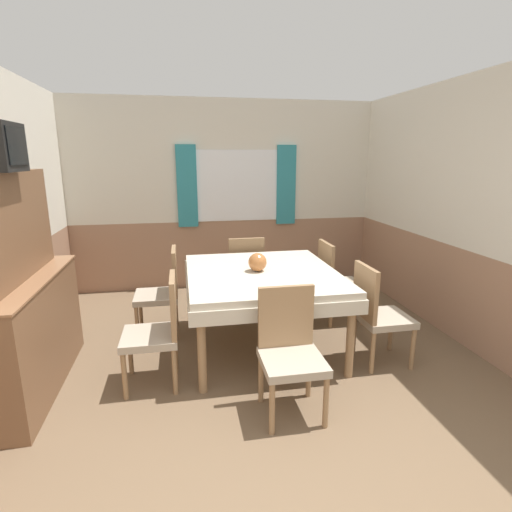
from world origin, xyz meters
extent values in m
cube|color=silver|center=(0.00, 4.41, 1.77)|extent=(4.61, 0.05, 1.65)
cube|color=#9E755B|center=(0.00, 4.41, 0.47)|extent=(4.61, 0.05, 0.95)
cube|color=white|center=(0.17, 4.38, 1.44)|extent=(1.23, 0.01, 0.97)
cube|color=teal|center=(-0.52, 4.36, 1.44)|extent=(0.27, 0.03, 1.11)
cube|color=teal|center=(0.87, 4.36, 1.44)|extent=(0.27, 0.03, 1.11)
cube|color=#9E755B|center=(-2.13, 2.19, 0.47)|extent=(0.05, 4.79, 0.95)
cube|color=silver|center=(2.13, 2.19, 1.77)|extent=(0.05, 4.79, 1.65)
cube|color=#9E755B|center=(2.13, 2.19, 0.47)|extent=(0.05, 4.79, 0.95)
cube|color=beige|center=(0.12, 2.37, 0.75)|extent=(1.40, 1.54, 0.06)
cube|color=beige|center=(0.12, 2.37, 0.66)|extent=(1.43, 1.57, 0.12)
cylinder|color=#93704C|center=(-0.50, 1.67, 0.36)|extent=(0.07, 0.07, 0.72)
cylinder|color=#93704C|center=(0.74, 1.67, 0.36)|extent=(0.07, 0.07, 0.72)
cylinder|color=#93704C|center=(-0.50, 3.06, 0.36)|extent=(0.07, 0.07, 0.72)
cylinder|color=#93704C|center=(0.74, 3.06, 0.36)|extent=(0.07, 0.07, 0.72)
cylinder|color=#93704C|center=(0.31, 1.08, 0.19)|extent=(0.04, 0.04, 0.39)
cylinder|color=#93704C|center=(-0.07, 1.08, 0.19)|extent=(0.04, 0.04, 0.39)
cylinder|color=#93704C|center=(0.31, 1.46, 0.19)|extent=(0.04, 0.04, 0.39)
cylinder|color=#93704C|center=(-0.07, 1.46, 0.19)|extent=(0.04, 0.04, 0.39)
cube|color=tan|center=(0.12, 1.27, 0.42)|extent=(0.44, 0.44, 0.06)
cube|color=#93704C|center=(0.12, 1.47, 0.68)|extent=(0.42, 0.04, 0.47)
cylinder|color=#93704C|center=(1.33, 2.06, 0.19)|extent=(0.04, 0.04, 0.39)
cylinder|color=#93704C|center=(1.33, 1.68, 0.19)|extent=(0.04, 0.04, 0.39)
cylinder|color=#93704C|center=(0.95, 2.06, 0.19)|extent=(0.04, 0.04, 0.39)
cylinder|color=#93704C|center=(0.95, 1.68, 0.19)|extent=(0.04, 0.04, 0.39)
cube|color=tan|center=(1.14, 1.87, 0.42)|extent=(0.44, 0.44, 0.06)
cube|color=#93704C|center=(0.94, 1.87, 0.68)|extent=(0.04, 0.42, 0.47)
cylinder|color=#93704C|center=(-1.10, 1.68, 0.19)|extent=(0.04, 0.04, 0.39)
cylinder|color=#93704C|center=(-1.10, 2.06, 0.19)|extent=(0.04, 0.04, 0.39)
cylinder|color=#93704C|center=(-0.72, 1.68, 0.19)|extent=(0.04, 0.04, 0.39)
cylinder|color=#93704C|center=(-0.72, 2.06, 0.19)|extent=(0.04, 0.04, 0.39)
cube|color=tan|center=(-0.91, 1.87, 0.42)|extent=(0.44, 0.44, 0.06)
cube|color=#93704C|center=(-0.71, 1.87, 0.68)|extent=(0.04, 0.42, 0.47)
cylinder|color=#93704C|center=(-0.07, 3.65, 0.19)|extent=(0.04, 0.04, 0.39)
cylinder|color=#93704C|center=(0.31, 3.65, 0.19)|extent=(0.04, 0.04, 0.39)
cylinder|color=#93704C|center=(-0.07, 3.27, 0.19)|extent=(0.04, 0.04, 0.39)
cylinder|color=#93704C|center=(0.31, 3.27, 0.19)|extent=(0.04, 0.04, 0.39)
cube|color=tan|center=(0.12, 3.46, 0.42)|extent=(0.44, 0.44, 0.06)
cube|color=#93704C|center=(0.12, 3.26, 0.68)|extent=(0.42, 0.04, 0.47)
cylinder|color=#93704C|center=(1.33, 3.05, 0.19)|extent=(0.04, 0.04, 0.39)
cylinder|color=#93704C|center=(1.33, 2.67, 0.19)|extent=(0.04, 0.04, 0.39)
cylinder|color=#93704C|center=(0.95, 3.05, 0.19)|extent=(0.04, 0.04, 0.39)
cylinder|color=#93704C|center=(0.95, 2.67, 0.19)|extent=(0.04, 0.04, 0.39)
cube|color=tan|center=(1.14, 2.86, 0.42)|extent=(0.44, 0.44, 0.06)
cube|color=#93704C|center=(0.94, 2.86, 0.68)|extent=(0.04, 0.42, 0.47)
cylinder|color=#93704C|center=(-1.10, 2.67, 0.19)|extent=(0.04, 0.04, 0.39)
cylinder|color=#93704C|center=(-1.10, 3.05, 0.19)|extent=(0.04, 0.04, 0.39)
cylinder|color=#93704C|center=(-0.72, 2.67, 0.19)|extent=(0.04, 0.04, 0.39)
cylinder|color=#93704C|center=(-0.72, 3.05, 0.19)|extent=(0.04, 0.04, 0.39)
cube|color=tan|center=(-0.91, 2.86, 0.42)|extent=(0.44, 0.44, 0.06)
cube|color=#93704C|center=(-0.71, 2.86, 0.68)|extent=(0.04, 0.42, 0.47)
cube|color=brown|center=(-1.86, 2.00, 0.46)|extent=(0.44, 1.50, 0.92)
cube|color=#8C5F3F|center=(-1.86, 2.00, 0.91)|extent=(0.46, 1.52, 0.02)
cube|color=brown|center=(-1.92, 2.00, 1.33)|extent=(0.24, 1.35, 0.81)
cube|color=black|center=(-1.71, 1.90, 1.91)|extent=(0.01, 0.33, 0.25)
sphere|color=#B26B38|center=(0.07, 2.37, 0.87)|extent=(0.17, 0.17, 0.17)
camera|label=1|loc=(-0.61, -1.21, 1.83)|focal=28.00mm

